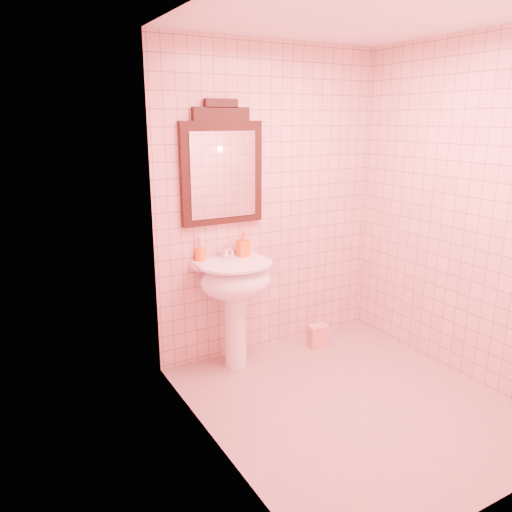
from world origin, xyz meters
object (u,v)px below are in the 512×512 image
pedestal_sink (236,288)px  mirror (222,168)px  toothbrush_cup (201,254)px  soap_dispenser (243,244)px  towel (318,336)px

pedestal_sink → mirror: (0.00, 0.20, 0.90)m
pedestal_sink → toothbrush_cup: toothbrush_cup is taller
toothbrush_cup → soap_dispenser: bearing=-8.0°
toothbrush_cup → mirror: bearing=5.2°
pedestal_sink → soap_dispenser: soap_dispenser is taller
pedestal_sink → soap_dispenser: size_ratio=4.46×
pedestal_sink → toothbrush_cup: 0.37m
soap_dispenser → mirror: bearing=156.5°
towel → toothbrush_cup: bearing=167.8°
towel → pedestal_sink: bearing=177.8°
mirror → toothbrush_cup: bearing=-174.8°
mirror → soap_dispenser: 0.62m
toothbrush_cup → soap_dispenser: soap_dispenser is taller
mirror → towel: bearing=-16.5°
soap_dispenser → towel: size_ratio=0.99×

